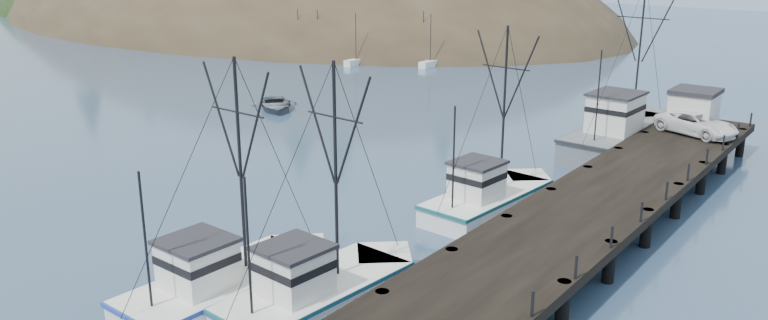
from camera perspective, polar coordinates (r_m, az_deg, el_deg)
ground at (r=36.61m, az=-15.66°, el=-8.12°), size 400.00×400.00×0.00m
pier at (r=40.20m, az=15.95°, el=-3.26°), size 6.00×44.00×2.00m
headland at (r=142.92m, az=-9.13°, el=8.73°), size 134.80×78.00×51.00m
moored_sailboats at (r=98.50m, az=-1.72°, el=8.22°), size 20.05×19.61×6.35m
trawler_near at (r=31.75m, az=-4.78°, el=-9.86°), size 4.09×10.47×10.69m
trawler_mid at (r=32.97m, az=-11.73°, el=-9.13°), size 4.01×10.75×10.73m
trawler_far at (r=42.59m, az=8.12°, el=-2.87°), size 4.04×10.39×10.72m
work_vessel at (r=56.67m, az=17.81°, el=1.89°), size 4.86×14.49×12.27m
pier_shed at (r=56.45m, az=22.54°, el=3.64°), size 3.00×3.20×2.80m
pickup_truck at (r=54.88m, az=22.72°, el=2.57°), size 6.04×4.24×1.53m
motorboat at (r=67.87m, az=-8.26°, el=3.84°), size 7.22×7.08×1.22m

